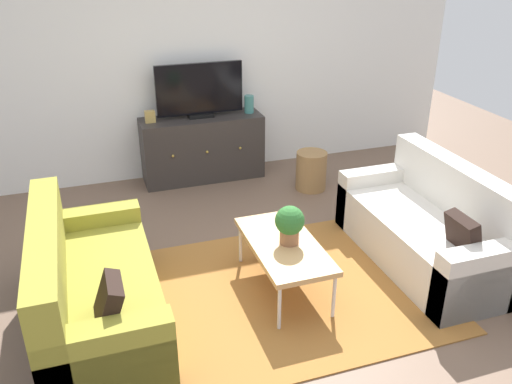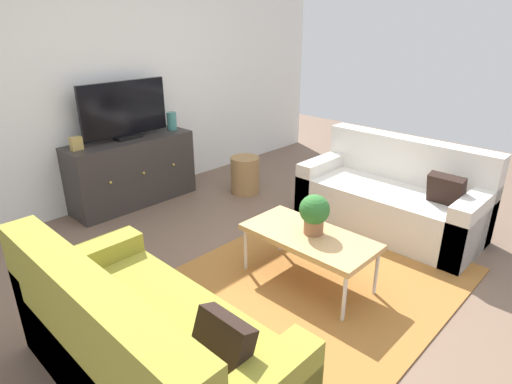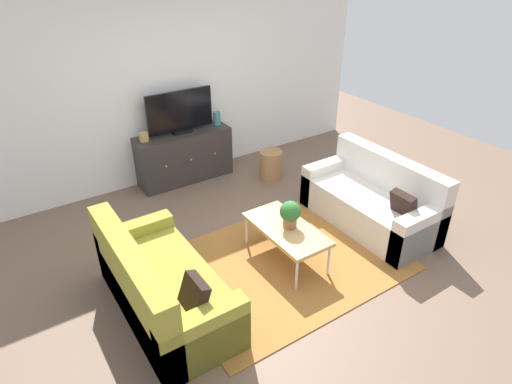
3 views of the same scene
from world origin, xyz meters
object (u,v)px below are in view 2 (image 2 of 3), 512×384
object	(u,v)px
coffee_table	(309,238)
couch_right_side	(394,199)
tv_console	(133,171)
mantel_clock	(76,143)
glass_vase	(172,121)
wicker_basket	(245,175)
potted_plant	(314,212)
flat_screen_tv	(124,111)
couch_left_side	(139,352)

from	to	relation	value
coffee_table	couch_right_side	bearing A→B (deg)	-0.32
tv_console	mantel_clock	distance (m)	0.72
couch_right_side	glass_vase	world-z (taller)	glass_vase
couch_right_side	mantel_clock	distance (m)	3.16
coffee_table	wicker_basket	size ratio (longest dim) A/B	2.37
potted_plant	tv_console	size ratio (longest dim) A/B	0.23
tv_console	couch_right_side	bearing A→B (deg)	-58.46
wicker_basket	mantel_clock	bearing A→B (deg)	157.43
tv_console	glass_vase	xyz separation A→B (m)	(0.57, 0.00, 0.47)
flat_screen_tv	glass_vase	world-z (taller)	flat_screen_tv
tv_console	glass_vase	distance (m)	0.74
couch_left_side	couch_right_side	distance (m)	2.87
flat_screen_tv	mantel_clock	world-z (taller)	flat_screen_tv
couch_right_side	flat_screen_tv	distance (m)	2.90
flat_screen_tv	wicker_basket	xyz separation A→B (m)	(1.07, -0.70, -0.82)
coffee_table	flat_screen_tv	bearing A→B (deg)	92.13
wicker_basket	tv_console	bearing A→B (deg)	147.55
potted_plant	flat_screen_tv	size ratio (longest dim) A/B	0.32
flat_screen_tv	wicker_basket	distance (m)	1.53
couch_right_side	wicker_basket	size ratio (longest dim) A/B	3.94
couch_right_side	tv_console	size ratio (longest dim) A/B	1.24
couch_right_side	potted_plant	xyz separation A→B (m)	(-1.33, -0.00, 0.30)
couch_right_side	coffee_table	size ratio (longest dim) A/B	1.66
mantel_clock	potted_plant	bearing A→B (deg)	-73.67
wicker_basket	glass_vase	bearing A→B (deg)	126.50
potted_plant	flat_screen_tv	xyz separation A→B (m)	(-0.13, 2.40, 0.45)
flat_screen_tv	wicker_basket	world-z (taller)	flat_screen_tv
couch_left_side	glass_vase	world-z (taller)	glass_vase
tv_console	mantel_clock	bearing A→B (deg)	180.00
couch_left_side	wicker_basket	world-z (taller)	couch_left_side
couch_right_side	potted_plant	size ratio (longest dim) A/B	5.48
flat_screen_tv	coffee_table	bearing A→B (deg)	-87.87
couch_left_side	flat_screen_tv	bearing A→B (deg)	59.55
glass_vase	mantel_clock	bearing A→B (deg)	180.00
mantel_clock	wicker_basket	xyz separation A→B (m)	(1.64, -0.68, -0.59)
coffee_table	potted_plant	bearing A→B (deg)	-13.53
tv_console	potted_plant	bearing A→B (deg)	-86.94
couch_left_side	flat_screen_tv	world-z (taller)	flat_screen_tv
couch_left_side	wicker_basket	size ratio (longest dim) A/B	3.94
mantel_clock	wicker_basket	distance (m)	1.87
glass_vase	flat_screen_tv	bearing A→B (deg)	177.99
couch_left_side	tv_console	size ratio (longest dim) A/B	1.24
couch_left_side	glass_vase	xyz separation A→B (m)	(1.98, 2.37, 0.55)
couch_left_side	couch_right_side	xyz separation A→B (m)	(2.87, 0.00, 0.00)
flat_screen_tv	glass_vase	xyz separation A→B (m)	(0.57, -0.02, -0.20)
couch_left_side	wicker_basket	xyz separation A→B (m)	(2.48, 1.69, -0.07)
potted_plant	tv_console	world-z (taller)	tv_console
potted_plant	wicker_basket	bearing A→B (deg)	60.76
glass_vase	wicker_basket	xyz separation A→B (m)	(0.51, -0.68, -0.62)
couch_left_side	potted_plant	distance (m)	1.56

